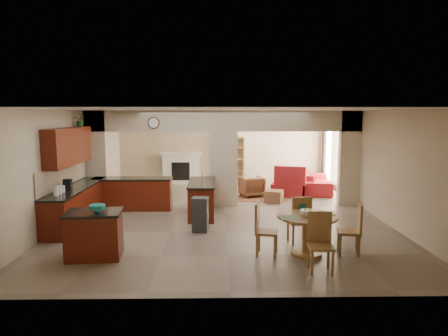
{
  "coord_description": "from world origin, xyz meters",
  "views": [
    {
      "loc": [
        -0.21,
        -10.59,
        2.71
      ],
      "look_at": [
        -0.0,
        0.3,
        1.22
      ],
      "focal_mm": 32.0,
      "sensor_mm": 36.0,
      "label": 1
    }
  ],
  "objects_px": {
    "sofa": "(316,182)",
    "armchair": "(251,186)",
    "dining_table": "(307,229)",
    "kitchen_island": "(94,234)"
  },
  "relations": [
    {
      "from": "sofa",
      "to": "armchair",
      "type": "relative_size",
      "value": 3.24
    },
    {
      "from": "sofa",
      "to": "armchair",
      "type": "xyz_separation_m",
      "value": [
        -2.36,
        -0.81,
        -0.01
      ]
    },
    {
      "from": "dining_table",
      "to": "sofa",
      "type": "relative_size",
      "value": 0.49
    },
    {
      "from": "dining_table",
      "to": "kitchen_island",
      "type": "bearing_deg",
      "value": -179.39
    },
    {
      "from": "dining_table",
      "to": "sofa",
      "type": "distance_m",
      "value": 6.62
    },
    {
      "from": "kitchen_island",
      "to": "dining_table",
      "type": "relative_size",
      "value": 0.95
    },
    {
      "from": "kitchen_island",
      "to": "sofa",
      "type": "xyz_separation_m",
      "value": [
        5.82,
        6.42,
        -0.11
      ]
    },
    {
      "from": "kitchen_island",
      "to": "sofa",
      "type": "bearing_deg",
      "value": 42.57
    },
    {
      "from": "dining_table",
      "to": "sofa",
      "type": "height_order",
      "value": "dining_table"
    },
    {
      "from": "dining_table",
      "to": "armchair",
      "type": "relative_size",
      "value": 1.59
    }
  ]
}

